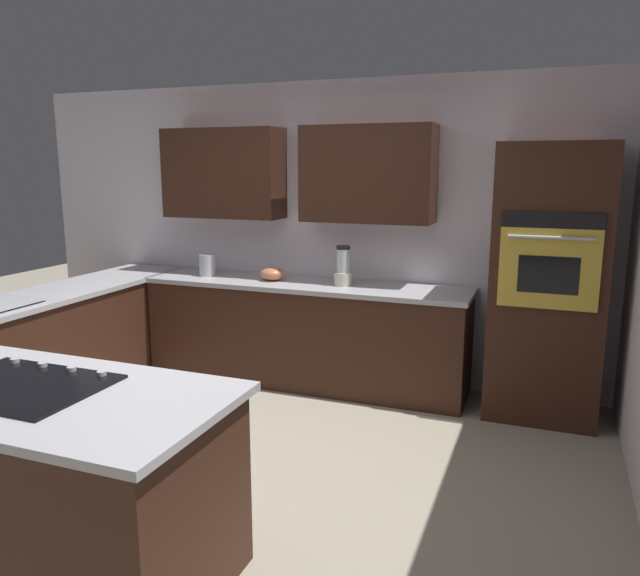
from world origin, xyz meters
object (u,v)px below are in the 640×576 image
object	(u,v)px
mixing_bowl	(272,274)
blender	(343,269)
kettle	(208,265)
wall_oven	(548,283)
cooktop	(20,385)

from	to	relation	value
mixing_bowl	blender	bearing A→B (deg)	-180.00
mixing_bowl	kettle	distance (m)	0.65
kettle	wall_oven	bearing A→B (deg)	-179.99
blender	kettle	size ratio (longest dim) A/B	1.70
wall_oven	blender	distance (m)	1.60
wall_oven	mixing_bowl	size ratio (longest dim) A/B	9.54
wall_oven	cooktop	world-z (taller)	wall_oven
cooktop	mixing_bowl	xyz separation A→B (m)	(0.05, -2.78, 0.05)
mixing_bowl	wall_oven	bearing A→B (deg)	-179.98
wall_oven	mixing_bowl	xyz separation A→B (m)	(2.25, 0.00, -0.07)
cooktop	mixing_bowl	world-z (taller)	mixing_bowl
blender	mixing_bowl	bearing A→B (deg)	0.00
blender	kettle	distance (m)	1.30
wall_oven	blender	size ratio (longest dim) A/B	6.16
wall_oven	mixing_bowl	distance (m)	2.25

